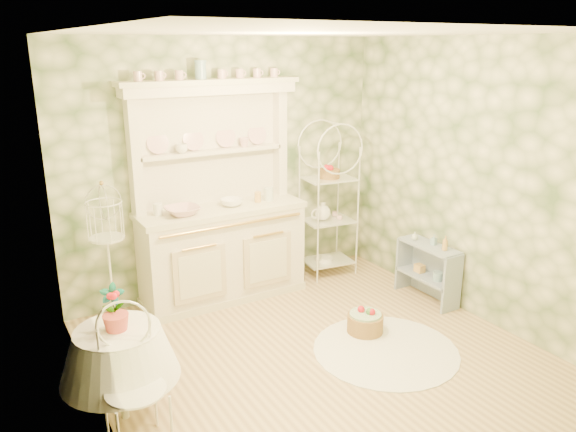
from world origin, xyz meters
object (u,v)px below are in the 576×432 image
bakers_rack (329,201)px  birdcage_stand (109,258)px  cafe_chair (136,394)px  floor_basket (365,321)px  side_shelf (427,273)px  round_table (121,371)px  kitchen_dresser (221,194)px

bakers_rack → birdcage_stand: size_ratio=1.24×
cafe_chair → floor_basket: bearing=29.7°
bakers_rack → side_shelf: 1.38m
side_shelf → birdcage_stand: birdcage_stand is taller
bakers_rack → cafe_chair: size_ratio=2.07×
bakers_rack → cafe_chair: 3.43m
cafe_chair → bakers_rack: bearing=51.3°
bakers_rack → floor_basket: bakers_rack is taller
bakers_rack → side_shelf: (0.50, -1.14, -0.59)m
round_table → cafe_chair: size_ratio=0.90×
side_shelf → birdcage_stand: 3.24m
side_shelf → bakers_rack: bearing=118.0°
cafe_chair → birdcage_stand: bearing=98.3°
floor_basket → side_shelf: bearing=14.0°
side_shelf → round_table: size_ratio=0.89×
round_table → birdcage_stand: 1.49m
birdcage_stand → cafe_chair: bearing=-99.1°
floor_basket → kitchen_dresser: bearing=120.2°
kitchen_dresser → bakers_rack: (1.34, -0.01, -0.26)m
round_table → birdcage_stand: birdcage_stand is taller
bakers_rack → side_shelf: size_ratio=2.57×
kitchen_dresser → floor_basket: 1.92m
kitchen_dresser → bakers_rack: size_ratio=1.30×
bakers_rack → floor_basket: 1.67m
cafe_chair → birdcage_stand: size_ratio=0.60×
side_shelf → cafe_chair: cafe_chair is taller
side_shelf → birdcage_stand: (-3.03, 1.06, 0.42)m
kitchen_dresser → round_table: kitchen_dresser is taller
side_shelf → floor_basket: (-1.03, -0.26, -0.17)m
side_shelf → birdcage_stand: bearing=165.1°
kitchen_dresser → round_table: (-1.48, -1.52, -0.76)m
birdcage_stand → kitchen_dresser: bearing=4.3°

